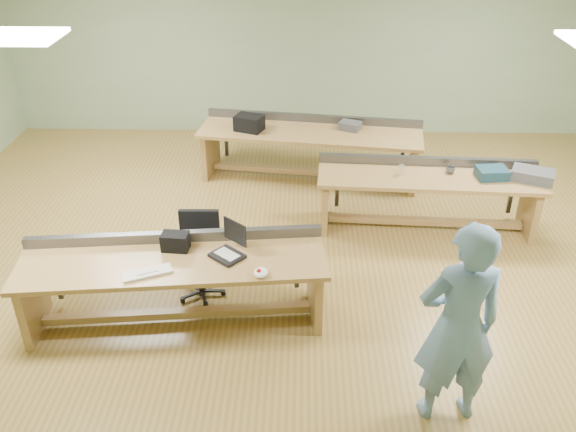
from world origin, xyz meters
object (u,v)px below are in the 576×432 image
object	(u,v)px
workbench_back	(310,142)
parts_bin_grey	(533,175)
parts_bin_teal	(492,173)
drinks_can	(401,170)
workbench_front	(175,275)
workbench_mid	(428,189)
person	(458,326)
camera_bag	(175,242)
laptop_base	(227,256)
mug	(450,170)
task_chair	(200,266)

from	to	relation	value
workbench_back	parts_bin_grey	world-z (taller)	parts_bin_grey
parts_bin_teal	drinks_can	bearing A→B (deg)	177.19
workbench_front	drinks_can	distance (m)	3.16
workbench_mid	parts_bin_teal	bearing A→B (deg)	-1.50
parts_bin_grey	workbench_front	bearing A→B (deg)	-155.94
parts_bin_grey	drinks_can	bearing A→B (deg)	176.17
workbench_front	person	xyz separation A→B (m)	(2.50, -1.18, 0.39)
camera_bag	drinks_can	distance (m)	3.05
workbench_back	laptop_base	bearing A→B (deg)	-96.47
drinks_can	camera_bag	bearing A→B (deg)	-144.79
person	camera_bag	distance (m)	2.84
camera_bag	mug	xyz separation A→B (m)	(3.11, 1.82, -0.05)
workbench_front	mug	xyz separation A→B (m)	(3.11, 1.99, 0.23)
workbench_back	mug	distance (m)	2.23
person	parts_bin_grey	size ratio (longest dim) A/B	3.86
workbench_back	laptop_base	distance (m)	3.44
parts_bin_teal	mug	distance (m)	0.50
person	parts_bin_grey	distance (m)	3.39
parts_bin_teal	mug	xyz separation A→B (m)	(-0.48, 0.12, -0.02)
task_chair	drinks_can	world-z (taller)	task_chair
parts_bin_teal	drinks_can	distance (m)	1.11
workbench_mid	laptop_base	bearing A→B (deg)	-137.54
task_chair	parts_bin_grey	distance (m)	4.16
camera_bag	parts_bin_grey	bearing A→B (deg)	26.64
person	parts_bin_teal	bearing A→B (deg)	-116.89
workbench_back	workbench_front	bearing A→B (deg)	-104.46
workbench_back	parts_bin_teal	xyz separation A→B (m)	(2.22, -1.49, 0.25)
task_chair	parts_bin_grey	bearing A→B (deg)	17.86
workbench_back	parts_bin_grey	xyz separation A→B (m)	(2.70, -1.54, 0.25)
workbench_mid	workbench_back	bearing A→B (deg)	139.00
camera_bag	task_chair	distance (m)	0.60
parts_bin_grey	camera_bag	bearing A→B (deg)	-157.97
person	task_chair	xyz separation A→B (m)	(-2.33, 1.64, -0.60)
drinks_can	task_chair	bearing A→B (deg)	-147.63
workbench_mid	parts_bin_grey	distance (m)	1.26
parts_bin_grey	mug	distance (m)	0.98
workbench_mid	camera_bag	xyz separation A→B (m)	(-2.85, -1.76, 0.29)
workbench_front	person	bearing A→B (deg)	-31.31
workbench_front	mug	size ratio (longest dim) A/B	27.31
laptop_base	parts_bin_grey	distance (m)	3.97
parts_bin_grey	parts_bin_teal	bearing A→B (deg)	173.86
workbench_back	laptop_base	xyz separation A→B (m)	(-0.84, -3.33, 0.20)
workbench_back	mug	xyz separation A→B (m)	(1.74, -1.37, 0.23)
workbench_mid	person	world-z (taller)	person
person	laptop_base	bearing A→B (deg)	-38.93
laptop_base	task_chair	distance (m)	0.69
workbench_front	laptop_base	bearing A→B (deg)	-1.81
workbench_mid	parts_bin_teal	size ratio (longest dim) A/B	7.73
parts_bin_teal	mug	world-z (taller)	parts_bin_teal
parts_bin_grey	person	bearing A→B (deg)	-117.73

